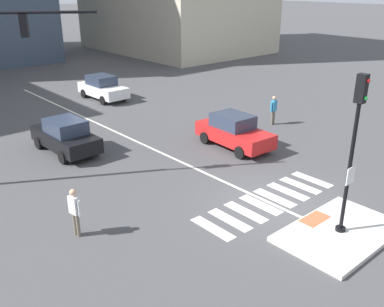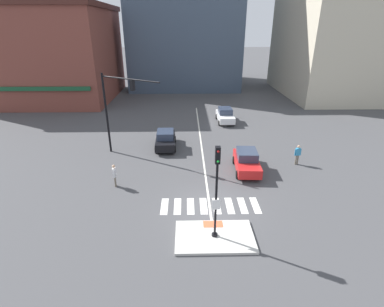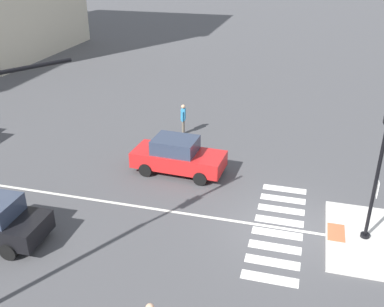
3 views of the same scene
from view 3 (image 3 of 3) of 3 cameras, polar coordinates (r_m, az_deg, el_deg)
The scene contains 15 objects.
ground_plane at distance 16.89m, azimuth 11.93°, elevation -9.35°, with size 300.00×300.00×0.00m, color #474749.
traffic_island at distance 17.03m, azimuth 21.17°, elevation -10.10°, with size 4.17×2.62×0.15m, color beige.
tactile_pad_front at distance 16.87m, azimuth 17.95°, elevation -9.57°, with size 1.10×0.60×0.01m, color #DB5B38.
signal_pole at distance 15.51m, azimuth 23.02°, elevation -0.59°, with size 0.44×0.38×5.10m.
crosswalk_stripe_a at distance 14.63m, azimuth 9.88°, elevation -15.48°, with size 0.44×1.80×0.01m, color silver.
crosswalk_stripe_b at distance 15.26m, azimuth 10.23°, elevation -13.51°, with size 0.44×1.80×0.01m, color silver.
crosswalk_stripe_c at distance 15.90m, azimuth 10.54°, elevation -11.69°, with size 0.44×1.80×0.01m, color silver.
crosswalk_stripe_d at distance 16.56m, azimuth 10.83°, elevation -10.01°, with size 0.44×1.80×0.01m, color silver.
crosswalk_stripe_e at distance 17.23m, azimuth 11.09°, elevation -8.47°, with size 0.44×1.80×0.01m, color silver.
crosswalk_stripe_f at distance 17.92m, azimuth 11.33°, elevation -7.04°, with size 0.44×1.80×0.01m, color silver.
crosswalk_stripe_g at distance 18.62m, azimuth 11.55°, elevation -5.72°, with size 0.44×1.80×0.01m, color silver.
crosswalk_stripe_h at distance 19.32m, azimuth 11.75°, elevation -4.49°, with size 0.44×1.80×0.01m, color silver.
lane_centre_line at distance 19.72m, azimuth -18.42°, elevation -4.70°, with size 0.14×28.00×0.01m, color silver.
car_red_eastbound_mid at distance 19.94m, azimuth -1.83°, elevation -0.29°, with size 2.01×4.19×1.64m.
pedestrian_waiting_far_side at distance 23.92m, azimuth -1.13°, elevation 4.71°, with size 0.55×0.26×1.67m.
Camera 3 is at (-13.94, -0.22, 9.54)m, focal length 41.70 mm.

